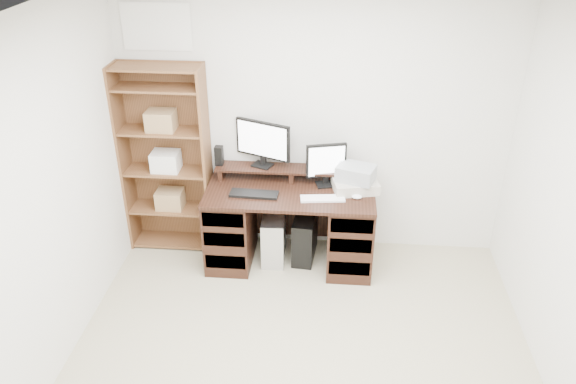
# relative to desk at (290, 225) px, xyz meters

# --- Properties ---
(room) EXTENTS (3.54, 4.04, 2.54)m
(room) POSITION_rel_desk_xyz_m (0.18, -1.64, 0.86)
(room) COLOR #B5AC8A
(room) RESTS_ON ground
(desk) EXTENTS (1.50, 0.70, 0.75)m
(desk) POSITION_rel_desk_xyz_m (0.00, 0.00, 0.00)
(desk) COLOR black
(desk) RESTS_ON ground
(riser_shelf) EXTENTS (1.40, 0.22, 0.12)m
(riser_shelf) POSITION_rel_desk_xyz_m (-0.00, 0.21, 0.45)
(riser_shelf) COLOR black
(riser_shelf) RESTS_ON desk
(monitor_wide) EXTENTS (0.51, 0.24, 0.42)m
(monitor_wide) POSITION_rel_desk_xyz_m (-0.27, 0.24, 0.72)
(monitor_wide) COLOR black
(monitor_wide) RESTS_ON riser_shelf
(monitor_small) EXTENTS (0.36, 0.17, 0.39)m
(monitor_small) POSITION_rel_desk_xyz_m (0.31, 0.14, 0.58)
(monitor_small) COLOR black
(monitor_small) RESTS_ON desk
(speaker) EXTENTS (0.07, 0.07, 0.18)m
(speaker) POSITION_rel_desk_xyz_m (-0.67, 0.22, 0.57)
(speaker) COLOR black
(speaker) RESTS_ON riser_shelf
(keyboard_black) EXTENTS (0.43, 0.16, 0.02)m
(keyboard_black) POSITION_rel_desk_xyz_m (-0.31, -0.12, 0.37)
(keyboard_black) COLOR black
(keyboard_black) RESTS_ON desk
(keyboard_white) EXTENTS (0.39, 0.16, 0.02)m
(keyboard_white) POSITION_rel_desk_xyz_m (0.29, -0.14, 0.37)
(keyboard_white) COLOR white
(keyboard_white) RESTS_ON desk
(mouse) EXTENTS (0.09, 0.06, 0.04)m
(mouse) POSITION_rel_desk_xyz_m (0.59, -0.10, 0.38)
(mouse) COLOR white
(mouse) RESTS_ON desk
(printer) EXTENTS (0.44, 0.36, 0.10)m
(printer) POSITION_rel_desk_xyz_m (0.57, 0.06, 0.41)
(printer) COLOR #B6AF9F
(printer) RESTS_ON desk
(basket) EXTENTS (0.38, 0.32, 0.14)m
(basket) POSITION_rel_desk_xyz_m (0.57, 0.06, 0.53)
(basket) COLOR #9BA0A5
(basket) RESTS_ON printer
(tower_silver) EXTENTS (0.22, 0.47, 0.46)m
(tower_silver) POSITION_rel_desk_xyz_m (-0.16, 0.04, -0.16)
(tower_silver) COLOR silver
(tower_silver) RESTS_ON ground
(tower_black) EXTENTS (0.22, 0.46, 0.44)m
(tower_black) POSITION_rel_desk_xyz_m (0.13, 0.07, -0.17)
(tower_black) COLOR black
(tower_black) RESTS_ON ground
(bookshelf) EXTENTS (0.80, 0.30, 1.80)m
(bookshelf) POSITION_rel_desk_xyz_m (-1.16, 0.21, 0.53)
(bookshelf) COLOR brown
(bookshelf) RESTS_ON ground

